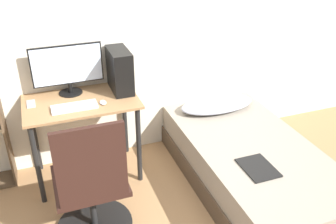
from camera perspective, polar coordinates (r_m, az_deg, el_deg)
wall_back at (r=3.48m, az=-7.71°, el=12.04°), size 8.00×0.05×2.50m
desk at (r=3.35m, az=-12.91°, el=-0.35°), size 0.96×0.60×0.78m
office_chair at (r=2.85m, az=-11.49°, el=-12.08°), size 0.59×0.59×1.05m
bed at (r=3.44m, az=12.56°, el=-8.00°), size 1.01×1.94×0.43m
pillow at (r=3.81m, az=7.47°, el=1.17°), size 0.77×0.36×0.11m
magazine at (r=3.05m, az=13.55°, el=-8.25°), size 0.24×0.32×0.01m
monitor at (r=3.36m, az=-15.07°, el=6.58°), size 0.61×0.20×0.44m
keyboard at (r=3.17m, az=-14.06°, el=0.76°), size 0.37×0.15×0.02m
pc_tower at (r=3.36m, az=-7.37°, el=6.31°), size 0.17×0.37×0.38m
mouse at (r=3.20m, az=-9.88°, el=1.45°), size 0.06×0.09×0.02m
phone at (r=3.34m, az=-20.15°, el=1.17°), size 0.07×0.14×0.01m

